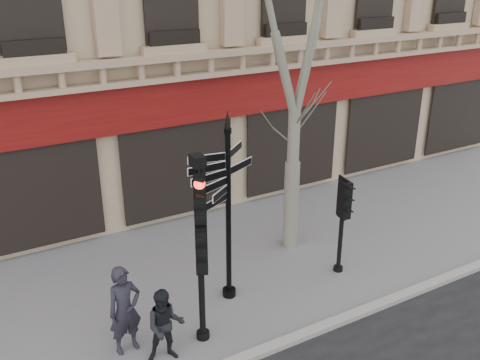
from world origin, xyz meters
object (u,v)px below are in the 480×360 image
(traffic_signal_main, at_px, (200,229))
(traffic_signal_secondary, at_px, (343,209))
(fingerpost, at_px, (228,177))
(pedestrian_b, at_px, (165,326))
(pedestrian_a, at_px, (125,310))

(traffic_signal_main, bearing_deg, traffic_signal_secondary, 33.38)
(fingerpost, relative_size, traffic_signal_main, 1.11)
(fingerpost, distance_m, traffic_signal_main, 1.65)
(traffic_signal_main, xyz_separation_m, traffic_signal_secondary, (4.08, 0.64, -0.83))
(traffic_signal_secondary, relative_size, pedestrian_b, 1.57)
(fingerpost, xyz_separation_m, traffic_signal_secondary, (2.89, -0.41, -1.28))
(traffic_signal_secondary, xyz_separation_m, pedestrian_a, (-5.52, -0.21, -0.76))
(traffic_signal_main, height_order, pedestrian_a, traffic_signal_main)
(traffic_signal_secondary, height_order, pedestrian_b, traffic_signal_secondary)
(fingerpost, bearing_deg, pedestrian_b, -163.83)
(traffic_signal_main, height_order, pedestrian_b, traffic_signal_main)
(pedestrian_a, bearing_deg, traffic_signal_secondary, -4.35)
(traffic_signal_secondary, bearing_deg, fingerpost, -178.12)
(fingerpost, bearing_deg, traffic_signal_main, -153.80)
(pedestrian_b, bearing_deg, traffic_signal_secondary, 26.77)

